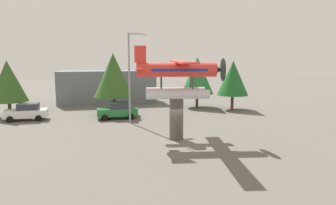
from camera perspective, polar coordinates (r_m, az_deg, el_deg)
ground_plane at (r=25.27m, az=1.53°, el=-6.65°), size 140.00×140.00×0.00m
display_pedestal at (r=24.89m, az=1.55°, el=-2.90°), size 1.10×1.10×3.37m
floatplane_monument at (r=24.47m, az=1.88°, el=4.84°), size 7.09×10.45×4.00m
car_near_white at (r=35.55m, az=-24.35°, el=-1.56°), size 4.20×2.02×1.76m
car_mid_green at (r=33.66m, az=-9.12°, el=-1.44°), size 4.20×2.02×1.76m
streetlight_primary at (r=30.83m, az=-6.75°, el=5.53°), size 1.84×0.28×8.82m
storefront_building at (r=45.86m, az=-11.03°, el=2.87°), size 13.48×5.20×4.57m
tree_west at (r=37.97m, az=-27.14°, el=3.49°), size 4.02×4.02×6.17m
tree_east at (r=35.86m, az=-9.91°, el=4.93°), size 4.42×4.42×6.95m
tree_center_back at (r=40.54m, az=5.35°, el=4.90°), size 4.19×4.19×6.46m
tree_far_east at (r=39.53m, az=11.73°, el=4.38°), size 3.82×3.82×6.06m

